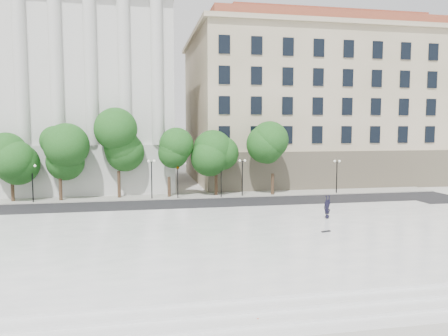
% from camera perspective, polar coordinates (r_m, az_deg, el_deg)
% --- Properties ---
extents(ground, '(160.00, 160.00, 0.00)m').
position_cam_1_polar(ground, '(28.07, 2.10, -11.25)').
color(ground, beige).
rests_on(ground, ground).
extents(plaza, '(44.00, 22.00, 0.45)m').
position_cam_1_polar(plaza, '(30.83, 0.83, -9.29)').
color(plaza, white).
rests_on(plaza, ground).
extents(street, '(60.00, 8.00, 0.02)m').
position_cam_1_polar(street, '(45.34, -3.04, -4.86)').
color(street, black).
rests_on(street, ground).
extents(far_sidewalk, '(60.00, 4.00, 0.12)m').
position_cam_1_polar(far_sidewalk, '(51.20, -3.96, -3.64)').
color(far_sidewalk, '#ABA99D').
rests_on(far_sidewalk, ground).
extents(building_west, '(31.50, 27.65, 25.60)m').
position_cam_1_polar(building_west, '(65.89, -20.69, 9.21)').
color(building_west, beige).
rests_on(building_west, ground).
extents(building_east, '(36.00, 26.15, 23.00)m').
position_cam_1_polar(building_east, '(70.23, 11.01, 7.76)').
color(building_east, beige).
rests_on(building_east, ground).
extents(traffic_light_west, '(0.87, 1.84, 4.23)m').
position_cam_1_polar(traffic_light_west, '(48.87, -6.09, 0.25)').
color(traffic_light_west, black).
rests_on(traffic_light_west, ground).
extents(traffic_light_east, '(0.86, 1.57, 4.12)m').
position_cam_1_polar(traffic_light_east, '(49.54, -0.38, 0.21)').
color(traffic_light_east, black).
rests_on(traffic_light_east, ground).
extents(person_lying, '(1.38, 2.05, 0.53)m').
position_cam_1_polar(person_lying, '(37.51, 13.31, -6.04)').
color(person_lying, black).
rests_on(person_lying, plaza).
extents(skateboard, '(0.76, 0.38, 0.08)m').
position_cam_1_polar(skateboard, '(32.83, 13.17, -8.06)').
color(skateboard, black).
rests_on(skateboard, plaza).
extents(plaza_steps, '(44.00, 3.00, 0.30)m').
position_cam_1_polar(plaza_steps, '(19.96, 8.16, -17.97)').
color(plaza_steps, white).
rests_on(plaza_steps, ground).
extents(street_trees, '(32.77, 5.11, 7.85)m').
position_cam_1_polar(street_trees, '(49.86, -10.68, 1.80)').
color(street_trees, '#382619').
rests_on(street_trees, ground).
extents(lamp_posts, '(35.42, 0.28, 4.45)m').
position_cam_1_polar(lamp_posts, '(49.46, -3.67, -0.58)').
color(lamp_posts, black).
rests_on(lamp_posts, ground).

